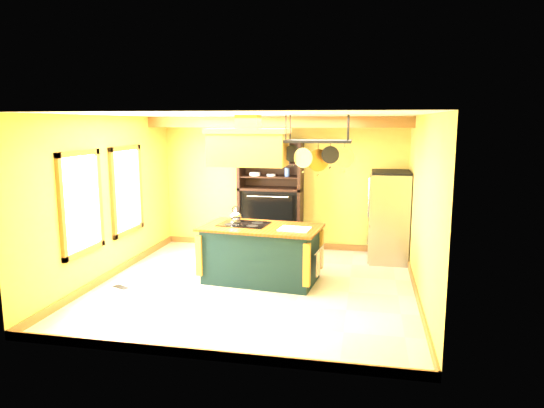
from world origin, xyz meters
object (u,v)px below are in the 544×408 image
(pot_rack, at_px, (318,148))
(hutch, at_px, (271,208))
(refrigerator, at_px, (389,219))
(range_hood, at_px, (248,145))
(kitchen_island, at_px, (261,253))

(pot_rack, relative_size, hutch, 0.49)
(refrigerator, bearing_deg, hutch, 171.26)
(hutch, bearing_deg, range_hood, -89.13)
(kitchen_island, distance_m, range_hood, 1.77)
(kitchen_island, xyz_separation_m, pot_rack, (0.91, 0.01, 1.72))
(range_hood, relative_size, refrigerator, 0.77)
(pot_rack, xyz_separation_m, hutch, (-1.13, 1.96, -1.32))
(range_hood, relative_size, pot_rack, 1.15)
(range_hood, distance_m, refrigerator, 3.14)
(hutch, bearing_deg, kitchen_island, -83.40)
(range_hood, height_order, pot_rack, same)
(refrigerator, xyz_separation_m, hutch, (-2.32, 0.36, 0.07))
(range_hood, bearing_deg, kitchen_island, 0.26)
(hutch, bearing_deg, pot_rack, -59.97)
(kitchen_island, distance_m, refrigerator, 2.66)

